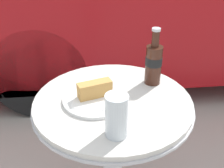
% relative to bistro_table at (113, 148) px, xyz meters
% --- Properties ---
extents(bistro_table, '(0.60, 0.60, 0.74)m').
position_rel_bistro_table_xyz_m(bistro_table, '(0.00, 0.00, 0.00)').
color(bistro_table, '#B7B7BC').
rests_on(bistro_table, ground_plane).
extents(cola_bottle_left, '(0.07, 0.07, 0.23)m').
position_rel_bistro_table_xyz_m(cola_bottle_left, '(0.17, 0.11, 0.33)').
color(cola_bottle_left, '#3D1E14').
rests_on(cola_bottle_left, bistro_table).
extents(drinking_glass, '(0.07, 0.07, 0.14)m').
position_rel_bistro_table_xyz_m(drinking_glass, '(-0.01, -0.19, 0.31)').
color(drinking_glass, silver).
rests_on(drinking_glass, bistro_table).
extents(lunch_plate_near, '(0.24, 0.24, 0.07)m').
position_rel_bistro_table_xyz_m(lunch_plate_near, '(-0.07, 0.01, 0.26)').
color(lunch_plate_near, white).
rests_on(lunch_plate_near, bistro_table).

